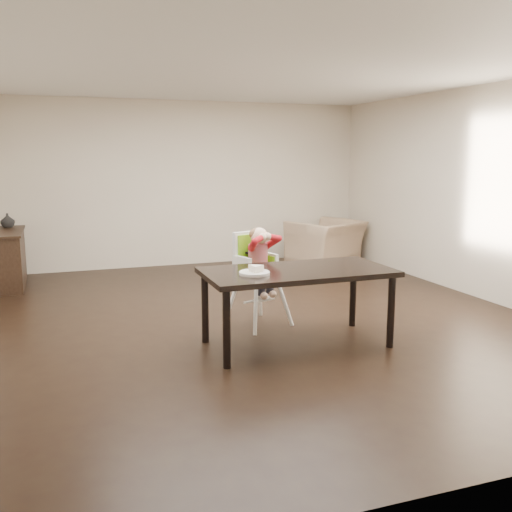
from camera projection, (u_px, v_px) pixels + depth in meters
The scene contains 8 objects.
ground at pixel (261, 319), 6.45m from camera, with size 7.00×7.00×0.00m, color black.
room_walls at pixel (261, 152), 6.12m from camera, with size 6.02×7.02×2.71m.
dining_table at pixel (297, 278), 5.46m from camera, with size 1.80×0.90×0.75m.
high_chair at pixel (257, 256), 6.12m from camera, with size 0.57×0.57×1.07m.
plate at pixel (255, 271), 5.22m from camera, with size 0.32×0.32×0.08m.
armchair at pixel (326, 235), 9.68m from camera, with size 1.11×0.72×0.97m, color tan.
sideboard at pixel (8, 259), 7.97m from camera, with size 0.44×1.26×0.79m.
vase at pixel (8, 221), 8.25m from camera, with size 0.20×0.21×0.20m, color #99999E.
Camera 1 is at (-2.13, -5.85, 1.83)m, focal length 40.00 mm.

